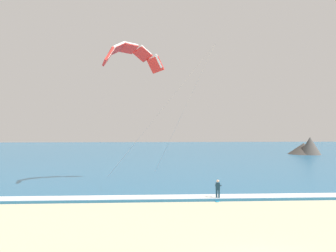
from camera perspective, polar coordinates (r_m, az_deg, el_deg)
sea at (r=87.96m, az=-0.04°, el=-4.16°), size 200.00×120.00×0.20m
surf_foam at (r=29.60m, az=6.70°, el=-11.28°), size 200.00×1.75×0.04m
surfboard at (r=29.13m, az=8.09°, el=-11.85°), size 0.85×1.47×0.09m
kitesurfer at (r=28.98m, az=8.09°, el=-10.07°), size 0.63×0.62×1.69m
kite_primary at (r=37.21m, az=-5.94°, el=11.46°), size 9.99×10.52×13.45m
headland_right at (r=83.52m, az=21.60°, el=-3.38°), size 7.84×8.37×4.01m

